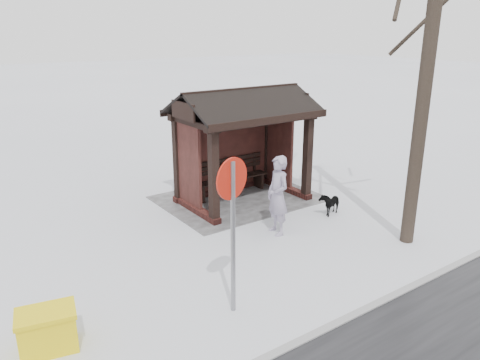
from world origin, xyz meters
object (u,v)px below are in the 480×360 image
Objects in this scene: pedestrian at (278,195)px; road_sign at (232,205)px; bus_shelter at (240,122)px; grit_bin at (48,330)px; dog at (330,203)px.

pedestrian is 3.41m from road_sign.
bus_shelter reaches higher than grit_bin.
dog is at bearing -168.32° from road_sign.
dog is 0.75× the size of grit_bin.
bus_shelter is 7.25m from grit_bin.
bus_shelter is 5.40m from road_sign.
pedestrian is 2.64× the size of dog.
pedestrian is at bearing -156.44° from road_sign.
grit_bin is 0.35× the size of road_sign.
bus_shelter is 3.85× the size of grit_bin.
grit_bin is at bearing -28.22° from road_sign.
pedestrian is 1.98× the size of grit_bin.
road_sign is (2.59, 1.99, 0.97)m from pedestrian.
pedestrian is at bearing 75.56° from bus_shelter.
pedestrian is (0.61, 2.36, -1.24)m from bus_shelter.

